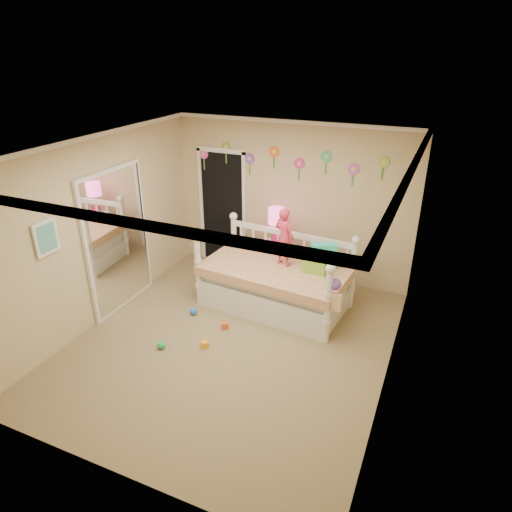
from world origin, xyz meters
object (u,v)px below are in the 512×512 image
at_px(daybed, 275,271).
at_px(table_lamp, 276,220).
at_px(child, 284,237).
at_px(nightstand, 276,262).

relative_size(daybed, table_lamp, 3.65).
distance_m(child, nightstand, 1.01).
xyz_separation_m(daybed, nightstand, (-0.27, 0.72, -0.24)).
height_order(child, table_lamp, child).
distance_m(child, table_lamp, 0.69).
bearing_deg(table_lamp, child, -59.34).
height_order(child, nightstand, child).
height_order(daybed, child, child).
bearing_deg(daybed, table_lamp, 115.72).
distance_m(nightstand, table_lamp, 0.74).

